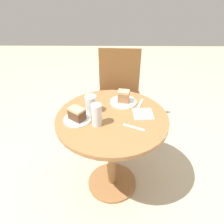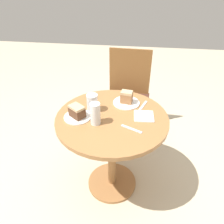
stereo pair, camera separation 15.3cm
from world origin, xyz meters
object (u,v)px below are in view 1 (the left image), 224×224
(chair, at_px, (119,93))
(plate_far, at_px, (77,119))
(cake_slice_far, at_px, (77,114))
(glass_lemonade, at_px, (97,116))
(glass_water, at_px, (91,105))
(cake_slice_near, at_px, (124,96))
(plate_near, at_px, (123,102))

(chair, relative_size, plate_far, 4.84)
(plate_far, height_order, cake_slice_far, cake_slice_far)
(cake_slice_far, height_order, glass_lemonade, glass_lemonade)
(glass_water, bearing_deg, cake_slice_near, 28.94)
(plate_near, xyz_separation_m, cake_slice_far, (-0.33, -0.24, 0.05))
(chair, distance_m, plate_far, 0.94)
(cake_slice_far, xyz_separation_m, glass_water, (0.09, 0.10, 0.01))
(plate_near, bearing_deg, plate_far, -144.32)
(cake_slice_far, bearing_deg, chair, 70.17)
(chair, relative_size, glass_water, 7.04)
(plate_near, xyz_separation_m, cake_slice_near, (-0.00, -0.00, 0.05))
(glass_lemonade, bearing_deg, chair, 79.59)
(chair, distance_m, glass_lemonade, 0.97)
(cake_slice_far, relative_size, glass_lemonade, 0.83)
(glass_water, bearing_deg, chair, 73.74)
(chair, xyz_separation_m, glass_lemonade, (-0.16, -0.90, 0.32))
(chair, distance_m, cake_slice_far, 0.95)
(plate_far, height_order, cake_slice_near, cake_slice_near)
(glass_water, bearing_deg, cake_slice_far, -130.63)
(plate_near, distance_m, cake_slice_far, 0.41)
(cake_slice_far, distance_m, glass_water, 0.14)
(cake_slice_near, distance_m, glass_water, 0.27)
(glass_lemonade, bearing_deg, cake_slice_far, 160.86)
(glass_lemonade, bearing_deg, glass_water, 108.98)
(plate_far, bearing_deg, chair, 70.17)
(cake_slice_near, height_order, glass_lemonade, glass_lemonade)
(cake_slice_near, xyz_separation_m, cake_slice_far, (-0.33, -0.24, -0.00))
(plate_near, xyz_separation_m, glass_lemonade, (-0.19, -0.28, 0.06))
(plate_far, xyz_separation_m, cake_slice_near, (0.33, 0.24, 0.05))
(glass_water, bearing_deg, plate_far, -130.63)
(plate_far, distance_m, cake_slice_near, 0.41)
(plate_near, distance_m, glass_water, 0.28)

